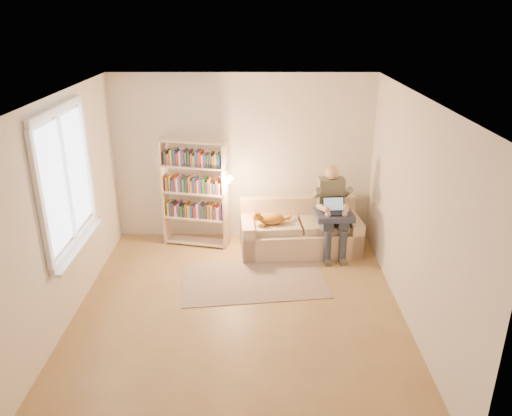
{
  "coord_description": "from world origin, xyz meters",
  "views": [
    {
      "loc": [
        0.23,
        -5.21,
        3.47
      ],
      "look_at": [
        0.21,
        1.0,
        0.97
      ],
      "focal_mm": 35.0,
      "sensor_mm": 36.0,
      "label": 1
    }
  ],
  "objects_px": {
    "laptop": "(332,209)",
    "person": "(332,206)",
    "bookshelf": "(195,188)",
    "cat": "(272,218)",
    "sofa": "(299,232)"
  },
  "relations": [
    {
      "from": "person",
      "to": "cat",
      "type": "distance_m",
      "value": 0.9
    },
    {
      "from": "sofa",
      "to": "cat",
      "type": "distance_m",
      "value": 0.54
    },
    {
      "from": "cat",
      "to": "bookshelf",
      "type": "bearing_deg",
      "value": 160.47
    },
    {
      "from": "person",
      "to": "bookshelf",
      "type": "distance_m",
      "value": 2.08
    },
    {
      "from": "person",
      "to": "bookshelf",
      "type": "relative_size",
      "value": 0.79
    },
    {
      "from": "laptop",
      "to": "bookshelf",
      "type": "distance_m",
      "value": 2.08
    },
    {
      "from": "cat",
      "to": "laptop",
      "type": "relative_size",
      "value": 1.73
    },
    {
      "from": "person",
      "to": "cat",
      "type": "xyz_separation_m",
      "value": [
        -0.88,
        -0.04,
        -0.17
      ]
    },
    {
      "from": "person",
      "to": "laptop",
      "type": "height_order",
      "value": "person"
    },
    {
      "from": "cat",
      "to": "person",
      "type": "bearing_deg",
      "value": -1.83
    },
    {
      "from": "laptop",
      "to": "person",
      "type": "bearing_deg",
      "value": 78.26
    },
    {
      "from": "sofa",
      "to": "laptop",
      "type": "xyz_separation_m",
      "value": [
        0.45,
        -0.23,
        0.48
      ]
    },
    {
      "from": "cat",
      "to": "bookshelf",
      "type": "distance_m",
      "value": 1.27
    },
    {
      "from": "sofa",
      "to": "cat",
      "type": "xyz_separation_m",
      "value": [
        -0.42,
        -0.15,
        0.3
      ]
    },
    {
      "from": "cat",
      "to": "bookshelf",
      "type": "xyz_separation_m",
      "value": [
        -1.17,
        0.31,
        0.36
      ]
    }
  ]
}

